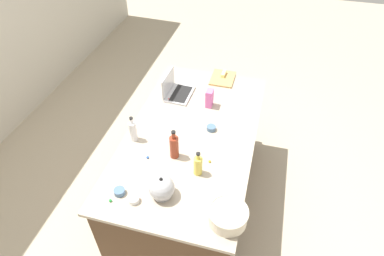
# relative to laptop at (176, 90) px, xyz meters

# --- Properties ---
(ground_plane) EXTENTS (12.00, 12.00, 0.00)m
(ground_plane) POSITION_rel_laptop_xyz_m (-0.48, -0.29, -0.95)
(ground_plane) COLOR #B7A88E
(island_counter) EXTENTS (1.93, 1.06, 0.90)m
(island_counter) POSITION_rel_laptop_xyz_m (-0.48, -0.29, -0.50)
(island_counter) COLOR #4C331E
(island_counter) RESTS_ON ground
(laptop) EXTENTS (0.32, 0.24, 0.22)m
(laptop) POSITION_rel_laptop_xyz_m (0.00, 0.00, 0.00)
(laptop) COLOR #B7B7BC
(laptop) RESTS_ON island_counter
(mixing_bowl_large) EXTENTS (0.26, 0.26, 0.11)m
(mixing_bowl_large) POSITION_rel_laptop_xyz_m (-1.24, -0.73, 0.01)
(mixing_bowl_large) COLOR beige
(mixing_bowl_large) RESTS_ON island_counter
(bottle_soy) EXTENTS (0.07, 0.07, 0.26)m
(bottle_soy) POSITION_rel_laptop_xyz_m (-0.78, -0.23, 0.06)
(bottle_soy) COLOR maroon
(bottle_soy) RESTS_ON island_counter
(bottle_vinegar) EXTENTS (0.06, 0.06, 0.23)m
(bottle_vinegar) POSITION_rel_laptop_xyz_m (-0.68, 0.15, 0.05)
(bottle_vinegar) COLOR white
(bottle_vinegar) RESTS_ON island_counter
(bottle_oil) EXTENTS (0.07, 0.07, 0.21)m
(bottle_oil) POSITION_rel_laptop_xyz_m (-0.89, -0.45, 0.04)
(bottle_oil) COLOR #DBC64C
(bottle_oil) RESTS_ON island_counter
(kettle) EXTENTS (0.21, 0.18, 0.20)m
(kettle) POSITION_rel_laptop_xyz_m (-1.15, -0.26, 0.03)
(kettle) COLOR #ADADB2
(kettle) RESTS_ON island_counter
(cutting_board) EXTENTS (0.29, 0.23, 0.02)m
(cutting_board) POSITION_rel_laptop_xyz_m (0.38, -0.38, -0.04)
(cutting_board) COLOR tan
(cutting_board) RESTS_ON island_counter
(butter_stick_left) EXTENTS (0.11, 0.04, 0.04)m
(butter_stick_left) POSITION_rel_laptop_xyz_m (0.42, -0.38, -0.01)
(butter_stick_left) COLOR #F4E58C
(butter_stick_left) RESTS_ON cutting_board
(ramekin_small) EXTENTS (0.08, 0.08, 0.04)m
(ramekin_small) POSITION_rel_laptop_xyz_m (-0.41, -0.44, -0.03)
(ramekin_small) COLOR slate
(ramekin_small) RESTS_ON island_counter
(ramekin_medium) EXTENTS (0.08, 0.08, 0.04)m
(ramekin_medium) POSITION_rel_laptop_xyz_m (-1.22, 0.04, -0.03)
(ramekin_medium) COLOR slate
(ramekin_medium) RESTS_ON island_counter
(ramekin_wide) EXTENTS (0.08, 0.08, 0.04)m
(ramekin_wide) POSITION_rel_laptop_xyz_m (-1.25, -0.08, -0.03)
(ramekin_wide) COLOR white
(ramekin_wide) RESTS_ON island_counter
(candy_bag) EXTENTS (0.09, 0.06, 0.17)m
(candy_bag) POSITION_rel_laptop_xyz_m (-0.09, -0.35, 0.04)
(candy_bag) COLOR pink
(candy_bag) RESTS_ON island_counter
(candy_0) EXTENTS (0.02, 0.02, 0.02)m
(candy_0) POSITION_rel_laptop_xyz_m (-0.77, -0.51, -0.04)
(candy_0) COLOR yellow
(candy_0) RESTS_ON island_counter
(candy_1) EXTENTS (0.02, 0.02, 0.02)m
(candy_1) POSITION_rel_laptop_xyz_m (-0.11, 0.04, -0.04)
(candy_1) COLOR red
(candy_1) RESTS_ON island_counter
(candy_2) EXTENTS (0.02, 0.02, 0.02)m
(candy_2) POSITION_rel_laptop_xyz_m (-1.30, 0.07, -0.04)
(candy_2) COLOR green
(candy_2) RESTS_ON island_counter
(candy_3) EXTENTS (0.02, 0.02, 0.02)m
(candy_3) POSITION_rel_laptop_xyz_m (-0.85, -0.03, -0.04)
(candy_3) COLOR blue
(candy_3) RESTS_ON island_counter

